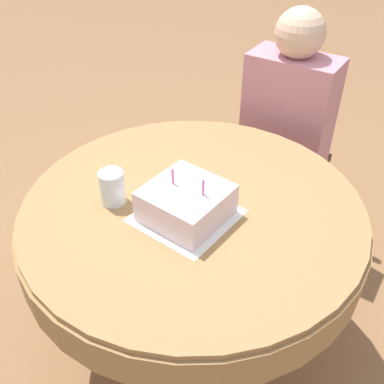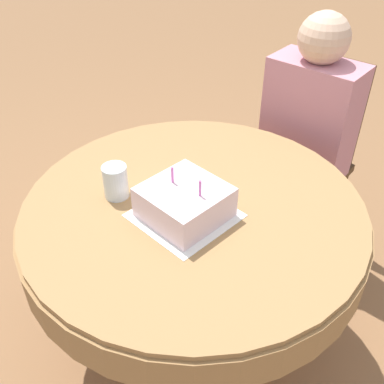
# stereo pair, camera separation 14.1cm
# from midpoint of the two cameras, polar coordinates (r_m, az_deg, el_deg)

# --- Properties ---
(ground_plane) EXTENTS (12.00, 12.00, 0.00)m
(ground_plane) POSITION_cam_midpoint_polar(r_m,az_deg,el_deg) (1.99, -2.06, -17.64)
(ground_plane) COLOR #8C603D
(dining_table) EXTENTS (1.14, 1.14, 0.71)m
(dining_table) POSITION_cam_midpoint_polar(r_m,az_deg,el_deg) (1.52, -2.58, -3.99)
(dining_table) COLOR #9E7547
(dining_table) RESTS_ON ground_plane
(chair) EXTENTS (0.40, 0.40, 0.93)m
(chair) POSITION_cam_midpoint_polar(r_m,az_deg,el_deg) (2.21, 10.40, 5.76)
(chair) COLOR #4C331E
(chair) RESTS_ON ground_plane
(person) EXTENTS (0.39, 0.32, 1.15)m
(person) POSITION_cam_midpoint_polar(r_m,az_deg,el_deg) (2.04, 9.97, 9.46)
(person) COLOR #DBB293
(person) RESTS_ON ground_plane
(napkin) EXTENTS (0.28, 0.28, 0.00)m
(napkin) POSITION_cam_midpoint_polar(r_m,az_deg,el_deg) (1.41, -3.57, -3.16)
(napkin) COLOR white
(napkin) RESTS_ON dining_table
(birthday_cake) EXTENTS (0.23, 0.23, 0.16)m
(birthday_cake) POSITION_cam_midpoint_polar(r_m,az_deg,el_deg) (1.38, -3.66, -1.48)
(birthday_cake) COLOR silver
(birthday_cake) RESTS_ON dining_table
(drinking_glass) EXTENTS (0.08, 0.08, 0.11)m
(drinking_glass) POSITION_cam_midpoint_polar(r_m,az_deg,el_deg) (1.47, -12.80, 0.48)
(drinking_glass) COLOR silver
(drinking_glass) RESTS_ON dining_table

